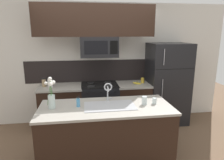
{
  "coord_description": "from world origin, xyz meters",
  "views": [
    {
      "loc": [
        -0.32,
        -3.14,
        1.99
      ],
      "look_at": [
        0.17,
        0.27,
        1.16
      ],
      "focal_mm": 32.0,
      "sensor_mm": 36.0,
      "label": 1
    }
  ],
  "objects_px": {
    "banana_bunch": "(137,83)",
    "sink_faucet": "(108,89)",
    "stove_range": "(100,105)",
    "microwave": "(99,47)",
    "dish_soap_bottle": "(78,102)",
    "storage_jar_medium": "(50,82)",
    "drinking_glass": "(144,100)",
    "storage_jar_tall": "(44,82)",
    "flower_vase": "(51,98)",
    "spare_glass": "(154,101)",
    "coffee_tin": "(143,80)",
    "refrigerator": "(167,83)"
  },
  "relations": [
    {
      "from": "banana_bunch",
      "to": "sink_faucet",
      "type": "distance_m",
      "value": 1.24
    },
    {
      "from": "stove_range",
      "to": "microwave",
      "type": "bearing_deg",
      "value": -89.84
    },
    {
      "from": "stove_range",
      "to": "dish_soap_bottle",
      "type": "distance_m",
      "value": 1.38
    },
    {
      "from": "banana_bunch",
      "to": "storage_jar_medium",
      "type": "bearing_deg",
      "value": 178.08
    },
    {
      "from": "sink_faucet",
      "to": "drinking_glass",
      "type": "distance_m",
      "value": 0.59
    },
    {
      "from": "dish_soap_bottle",
      "to": "drinking_glass",
      "type": "height_order",
      "value": "dish_soap_bottle"
    },
    {
      "from": "dish_soap_bottle",
      "to": "stove_range",
      "type": "bearing_deg",
      "value": 71.0
    },
    {
      "from": "storage_jar_tall",
      "to": "banana_bunch",
      "type": "height_order",
      "value": "storage_jar_tall"
    },
    {
      "from": "dish_soap_bottle",
      "to": "flower_vase",
      "type": "xyz_separation_m",
      "value": [
        -0.37,
        -0.01,
        0.09
      ]
    },
    {
      "from": "flower_vase",
      "to": "spare_glass",
      "type": "bearing_deg",
      "value": -1.23
    },
    {
      "from": "flower_vase",
      "to": "stove_range",
      "type": "bearing_deg",
      "value": 57.0
    },
    {
      "from": "microwave",
      "to": "dish_soap_bottle",
      "type": "distance_m",
      "value": 1.45
    },
    {
      "from": "storage_jar_medium",
      "to": "spare_glass",
      "type": "relative_size",
      "value": 1.96
    },
    {
      "from": "coffee_tin",
      "to": "banana_bunch",
      "type": "bearing_deg",
      "value": -144.12
    },
    {
      "from": "storage_jar_tall",
      "to": "drinking_glass",
      "type": "height_order",
      "value": "storage_jar_tall"
    },
    {
      "from": "stove_range",
      "to": "storage_jar_medium",
      "type": "distance_m",
      "value": 1.14
    },
    {
      "from": "banana_bunch",
      "to": "spare_glass",
      "type": "distance_m",
      "value": 1.19
    },
    {
      "from": "drinking_glass",
      "to": "coffee_tin",
      "type": "bearing_deg",
      "value": 74.5
    },
    {
      "from": "microwave",
      "to": "spare_glass",
      "type": "height_order",
      "value": "microwave"
    },
    {
      "from": "sink_faucet",
      "to": "flower_vase",
      "type": "bearing_deg",
      "value": -167.49
    },
    {
      "from": "microwave",
      "to": "refrigerator",
      "type": "distance_m",
      "value": 1.7
    },
    {
      "from": "refrigerator",
      "to": "stove_range",
      "type": "bearing_deg",
      "value": -179.23
    },
    {
      "from": "spare_glass",
      "to": "flower_vase",
      "type": "bearing_deg",
      "value": 178.77
    },
    {
      "from": "coffee_tin",
      "to": "microwave",
      "type": "bearing_deg",
      "value": -175.7
    },
    {
      "from": "spare_glass",
      "to": "flower_vase",
      "type": "height_order",
      "value": "flower_vase"
    },
    {
      "from": "banana_bunch",
      "to": "coffee_tin",
      "type": "relative_size",
      "value": 1.74
    },
    {
      "from": "storage_jar_medium",
      "to": "dish_soap_bottle",
      "type": "xyz_separation_m",
      "value": [
        0.58,
        -1.21,
        -0.02
      ]
    },
    {
      "from": "refrigerator",
      "to": "sink_faucet",
      "type": "xyz_separation_m",
      "value": [
        -1.44,
        -1.05,
        0.23
      ]
    },
    {
      "from": "coffee_tin",
      "to": "spare_glass",
      "type": "relative_size",
      "value": 1.18
    },
    {
      "from": "storage_jar_medium",
      "to": "banana_bunch",
      "type": "relative_size",
      "value": 0.95
    },
    {
      "from": "storage_jar_tall",
      "to": "drinking_glass",
      "type": "bearing_deg",
      "value": -37.16
    },
    {
      "from": "microwave",
      "to": "refrigerator",
      "type": "relative_size",
      "value": 0.42
    },
    {
      "from": "spare_glass",
      "to": "banana_bunch",
      "type": "bearing_deg",
      "value": 87.68
    },
    {
      "from": "microwave",
      "to": "spare_glass",
      "type": "relative_size",
      "value": 8.0
    },
    {
      "from": "microwave",
      "to": "flower_vase",
      "type": "height_order",
      "value": "microwave"
    },
    {
      "from": "dish_soap_bottle",
      "to": "storage_jar_tall",
      "type": "bearing_deg",
      "value": 119.64
    },
    {
      "from": "dish_soap_bottle",
      "to": "coffee_tin",
      "type": "bearing_deg",
      "value": 42.79
    },
    {
      "from": "refrigerator",
      "to": "spare_glass",
      "type": "height_order",
      "value": "refrigerator"
    },
    {
      "from": "refrigerator",
      "to": "storage_jar_tall",
      "type": "relative_size",
      "value": 10.3
    },
    {
      "from": "microwave",
      "to": "coffee_tin",
      "type": "xyz_separation_m",
      "value": [
        0.94,
        0.07,
        -0.74
      ]
    },
    {
      "from": "drinking_glass",
      "to": "storage_jar_medium",
      "type": "bearing_deg",
      "value": 141.52
    },
    {
      "from": "microwave",
      "to": "sink_faucet",
      "type": "height_order",
      "value": "microwave"
    },
    {
      "from": "stove_range",
      "to": "flower_vase",
      "type": "height_order",
      "value": "flower_vase"
    },
    {
      "from": "banana_bunch",
      "to": "drinking_glass",
      "type": "height_order",
      "value": "drinking_glass"
    },
    {
      "from": "storage_jar_medium",
      "to": "sink_faucet",
      "type": "height_order",
      "value": "sink_faucet"
    },
    {
      "from": "stove_range",
      "to": "sink_faucet",
      "type": "height_order",
      "value": "sink_faucet"
    },
    {
      "from": "storage_jar_medium",
      "to": "drinking_glass",
      "type": "xyz_separation_m",
      "value": [
        1.58,
        -1.26,
        -0.03
      ]
    },
    {
      "from": "dish_soap_bottle",
      "to": "spare_glass",
      "type": "relative_size",
      "value": 1.77
    },
    {
      "from": "storage_jar_tall",
      "to": "storage_jar_medium",
      "type": "relative_size",
      "value": 0.94
    },
    {
      "from": "sink_faucet",
      "to": "coffee_tin",
      "type": "bearing_deg",
      "value": 50.43
    }
  ]
}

